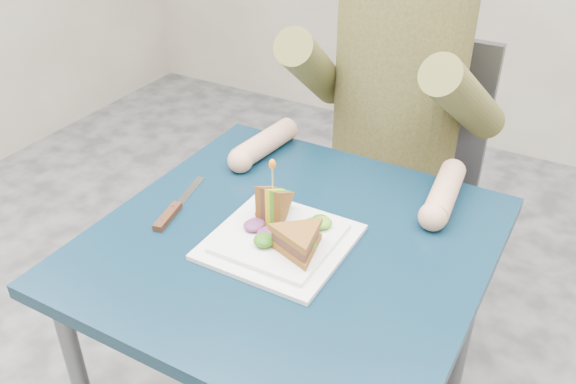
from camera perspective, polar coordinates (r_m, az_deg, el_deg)
The scene contains 12 objects.
table at distance 1.26m, azimuth 0.24°, elevation -7.20°, with size 0.75×0.75×0.73m.
chair at distance 1.83m, azimuth 10.41°, elevation 1.85°, with size 0.42×0.40×0.93m.
diner at distance 1.57m, azimuth 10.30°, elevation 11.79°, with size 0.54×0.59×0.74m.
plate at distance 1.19m, azimuth -0.77°, elevation -4.54°, with size 0.26×0.26×0.02m.
sandwich_flat at distance 1.13m, azimuth 1.00°, elevation -4.58°, with size 0.16×0.16×0.05m.
sandwich_upright at distance 1.22m, azimuth -1.42°, elevation -1.14°, with size 0.08×0.12×0.12m.
fork at distance 1.26m, azimuth -5.20°, elevation -2.76°, with size 0.02×0.18×0.01m.
knife at distance 1.30m, azimuth -10.80°, elevation -1.80°, with size 0.07×0.22×0.02m.
toothpick at distance 1.18m, azimuth -1.46°, elevation 1.44°, with size 0.00×0.00×0.06m, color tan.
toothpick_frill at distance 1.17m, azimuth -1.48°, elevation 2.61°, with size 0.01×0.01×0.02m, color orange.
lettuce_spill at distance 1.19m, azimuth -0.32°, elevation -3.54°, with size 0.15×0.13×0.02m, color #337A14, non-canonical shape.
onion_ring at distance 1.17m, azimuth -0.02°, elevation -3.62°, with size 0.04×0.04×0.01m, color #9E4C7A.
Camera 1 is at (0.47, -0.85, 1.46)m, focal length 38.00 mm.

